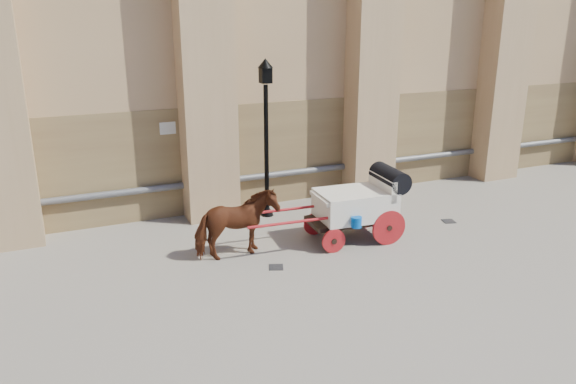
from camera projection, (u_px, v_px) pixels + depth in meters
name	position (u px, v px, depth m)	size (l,w,h in m)	color
ground	(298.00, 260.00, 12.88)	(90.00, 90.00, 0.00)	#6F695C
horse	(236.00, 225.00, 12.81)	(0.86, 1.88, 1.59)	#642B14
carriage	(360.00, 202.00, 13.83)	(4.13, 1.49, 1.78)	black
street_lamp	(266.00, 135.00, 15.01)	(0.40, 0.40, 4.30)	black
drain_grate_near	(276.00, 267.00, 12.50)	(0.32, 0.32, 0.01)	black
drain_grate_far	(449.00, 221.00, 15.24)	(0.32, 0.32, 0.01)	black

